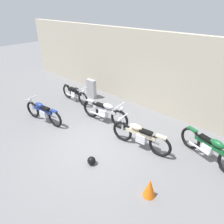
# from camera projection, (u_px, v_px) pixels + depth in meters

# --- Properties ---
(ground_plane) EXTENTS (40.00, 40.00, 0.00)m
(ground_plane) POSITION_uv_depth(u_px,v_px,m) (96.00, 144.00, 6.82)
(ground_plane) COLOR slate
(building_wall) EXTENTS (18.00, 0.30, 3.33)m
(building_wall) POSITION_uv_depth(u_px,v_px,m) (155.00, 73.00, 8.32)
(building_wall) COLOR #B2A893
(building_wall) RESTS_ON ground_plane
(stone_marker) EXTENTS (0.51, 0.21, 0.94)m
(stone_marker) POSITION_uv_depth(u_px,v_px,m) (91.00, 89.00, 9.94)
(stone_marker) COLOR #9E9EA3
(stone_marker) RESTS_ON ground_plane
(helmet) EXTENTS (0.25, 0.25, 0.25)m
(helmet) POSITION_uv_depth(u_px,v_px,m) (91.00, 161.00, 5.93)
(helmet) COLOR black
(helmet) RESTS_ON ground_plane
(traffic_cone) EXTENTS (0.32, 0.32, 0.55)m
(traffic_cone) POSITION_uv_depth(u_px,v_px,m) (150.00, 188.00, 4.89)
(traffic_cone) COLOR orange
(traffic_cone) RESTS_ON ground_plane
(motorcycle_green) EXTENTS (2.05, 0.87, 0.95)m
(motorcycle_green) POSITION_uv_depth(u_px,v_px,m) (210.00, 148.00, 5.93)
(motorcycle_green) COLOR black
(motorcycle_green) RESTS_ON ground_plane
(motorcycle_cream) EXTENTS (2.14, 0.61, 0.96)m
(motorcycle_cream) POSITION_uv_depth(u_px,v_px,m) (140.00, 136.00, 6.46)
(motorcycle_cream) COLOR black
(motorcycle_cream) RESTS_ON ground_plane
(motorcycle_silver) EXTENTS (2.23, 0.62, 1.00)m
(motorcycle_silver) POSITION_uv_depth(u_px,v_px,m) (105.00, 112.00, 7.83)
(motorcycle_silver) COLOR black
(motorcycle_silver) RESTS_ON ground_plane
(motorcycle_black) EXTENTS (1.95, 0.54, 0.87)m
(motorcycle_black) POSITION_uv_depth(u_px,v_px,m) (75.00, 94.00, 9.52)
(motorcycle_black) COLOR black
(motorcycle_black) RESTS_ON ground_plane
(motorcycle_blue) EXTENTS (2.02, 0.61, 0.91)m
(motorcycle_blue) POSITION_uv_depth(u_px,v_px,m) (43.00, 112.00, 7.91)
(motorcycle_blue) COLOR black
(motorcycle_blue) RESTS_ON ground_plane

